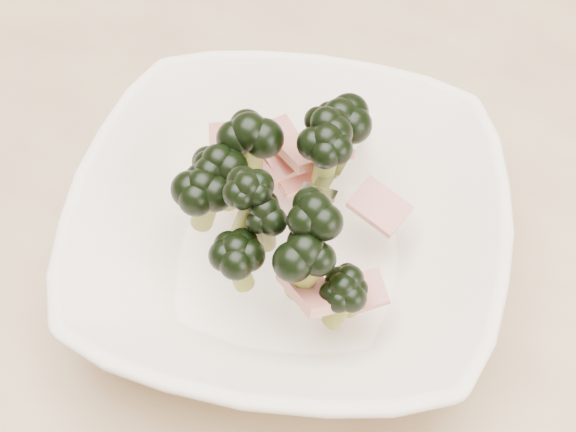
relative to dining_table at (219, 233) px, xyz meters
The scene contains 2 objects.
dining_table is the anchor object (origin of this frame).
broccoli_dish 0.18m from the dining_table, 30.85° to the right, with size 0.34×0.34×0.11m.
Camera 1 is at (0.24, -0.33, 1.20)m, focal length 50.00 mm.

